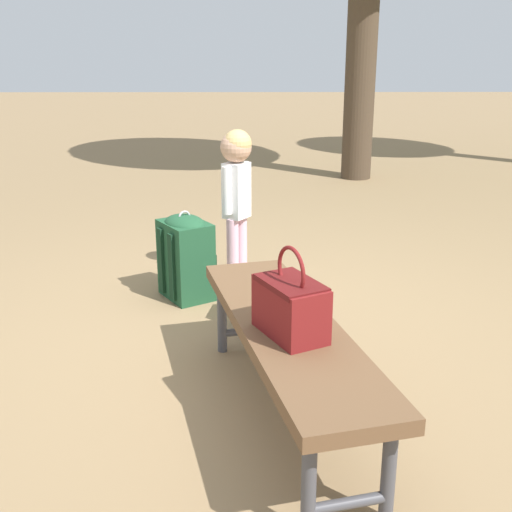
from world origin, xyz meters
The scene contains 6 objects.
ground_plane centered at (0.00, 0.00, 0.00)m, with size 40.00×40.00×0.00m, color #8C704C.
park_bench centered at (-0.78, -0.19, 0.39)m, with size 1.65×0.77×0.45m.
handbag centered at (-0.89, -0.19, 0.58)m, with size 0.37×0.31×0.37m.
child_standing centered at (1.01, 0.06, 0.69)m, with size 0.24×0.21×1.03m.
backpack_large centered at (0.65, 0.37, 0.29)m, with size 0.42×0.39×0.57m.
backpack_small centered at (0.23, -0.07, 0.18)m, with size 0.24×0.21×0.36m.
Camera 1 is at (-3.22, -0.03, 1.54)m, focal length 45.05 mm.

